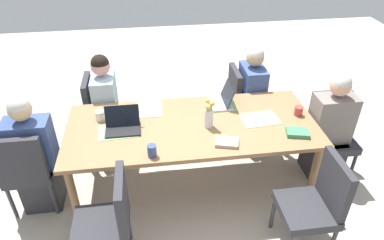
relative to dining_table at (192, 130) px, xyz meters
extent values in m
plane|color=#B2A899|center=(0.00, 0.00, -0.69)|extent=(10.00, 10.00, 0.00)
cube|color=olive|center=(0.00, 0.00, 0.05)|extent=(2.36, 1.02, 0.04)
cylinder|color=olive|center=(-1.10, -0.43, -0.33)|extent=(0.07, 0.07, 0.71)
cylinder|color=olive|center=(1.10, -0.43, -0.33)|extent=(0.07, 0.07, 0.71)
cylinder|color=olive|center=(-1.10, 0.43, -0.33)|extent=(0.07, 0.07, 0.71)
cylinder|color=olive|center=(1.10, 0.43, -0.33)|extent=(0.07, 0.07, 0.71)
cube|color=#2D2D33|center=(-0.86, 0.80, -0.28)|extent=(0.44, 0.44, 0.08)
cube|color=#2D2D33|center=(-1.05, 0.80, -0.01)|extent=(0.06, 0.42, 0.45)
cylinder|color=#333338|center=(-0.67, 0.99, -0.50)|extent=(0.04, 0.04, 0.37)
cylinder|color=#333338|center=(-0.67, 0.61, -0.50)|extent=(0.04, 0.04, 0.37)
cylinder|color=#333338|center=(-1.05, 0.99, -0.50)|extent=(0.04, 0.04, 0.37)
cylinder|color=#333338|center=(-1.05, 0.61, -0.50)|extent=(0.04, 0.04, 0.37)
cube|color=#2D2D33|center=(-0.86, 0.74, -0.46)|extent=(0.36, 0.34, 0.45)
cube|color=#99B7CC|center=(-0.86, 0.74, 0.01)|extent=(0.24, 0.40, 0.50)
sphere|color=tan|center=(-0.86, 0.74, 0.38)|extent=(0.20, 0.20, 0.20)
sphere|color=black|center=(-0.86, 0.74, 0.41)|extent=(0.19, 0.19, 0.19)
cube|color=#2D2D33|center=(1.47, -0.01, -0.28)|extent=(0.44, 0.44, 0.08)
cube|color=#2D2D33|center=(1.47, 0.18, -0.01)|extent=(0.42, 0.06, 0.45)
cylinder|color=#333338|center=(1.66, -0.20, -0.50)|extent=(0.04, 0.04, 0.37)
cylinder|color=#333338|center=(1.28, -0.20, -0.50)|extent=(0.04, 0.04, 0.37)
cylinder|color=#333338|center=(1.66, 0.18, -0.50)|extent=(0.04, 0.04, 0.37)
cylinder|color=#333338|center=(1.28, 0.18, -0.50)|extent=(0.04, 0.04, 0.37)
cube|color=#2D2D33|center=(1.41, -0.01, -0.46)|extent=(0.34, 0.36, 0.45)
cube|color=slate|center=(1.41, -0.01, 0.01)|extent=(0.40, 0.24, 0.50)
sphere|color=tan|center=(1.41, -0.01, 0.38)|extent=(0.20, 0.20, 0.20)
sphere|color=beige|center=(1.41, -0.01, 0.41)|extent=(0.19, 0.19, 0.19)
cube|color=#2D2D33|center=(-1.53, -0.04, -0.28)|extent=(0.44, 0.44, 0.08)
cube|color=#2D2D33|center=(-1.53, -0.23, -0.01)|extent=(0.42, 0.06, 0.45)
cylinder|color=#333338|center=(-1.72, 0.15, -0.50)|extent=(0.04, 0.04, 0.37)
cylinder|color=#333338|center=(-1.34, 0.15, -0.50)|extent=(0.04, 0.04, 0.37)
cylinder|color=#333338|center=(-1.72, -0.23, -0.50)|extent=(0.04, 0.04, 0.37)
cylinder|color=#333338|center=(-1.34, -0.23, -0.50)|extent=(0.04, 0.04, 0.37)
cube|color=#2D2D33|center=(-1.47, -0.04, -0.46)|extent=(0.34, 0.36, 0.45)
cube|color=#384C84|center=(-1.47, -0.04, 0.01)|extent=(0.40, 0.24, 0.50)
sphere|color=tan|center=(-1.47, -0.04, 0.38)|extent=(0.20, 0.20, 0.20)
sphere|color=beige|center=(-1.47, -0.04, 0.41)|extent=(0.19, 0.19, 0.19)
cube|color=#2D2D33|center=(0.80, 0.80, -0.28)|extent=(0.44, 0.44, 0.08)
cube|color=#2D2D33|center=(0.61, 0.80, -0.01)|extent=(0.06, 0.42, 0.45)
cylinder|color=#333338|center=(0.99, 0.99, -0.50)|extent=(0.04, 0.04, 0.37)
cylinder|color=#333338|center=(0.99, 0.61, -0.50)|extent=(0.04, 0.04, 0.37)
cylinder|color=#333338|center=(0.61, 0.99, -0.50)|extent=(0.04, 0.04, 0.37)
cylinder|color=#333338|center=(0.61, 0.61, -0.50)|extent=(0.04, 0.04, 0.37)
cube|color=#2D2D33|center=(0.80, 0.74, -0.46)|extent=(0.36, 0.34, 0.45)
cube|color=#384C84|center=(0.80, 0.74, 0.01)|extent=(0.24, 0.40, 0.50)
sphere|color=tan|center=(0.80, 0.74, 0.38)|extent=(0.20, 0.20, 0.20)
sphere|color=beige|center=(0.80, 0.74, 0.41)|extent=(0.19, 0.19, 0.19)
cube|color=#2D2D33|center=(0.83, -0.87, -0.28)|extent=(0.44, 0.44, 0.08)
cube|color=#2D2D33|center=(1.02, -0.87, -0.01)|extent=(0.06, 0.42, 0.45)
cylinder|color=#333338|center=(0.64, -0.68, -0.50)|extent=(0.04, 0.04, 0.37)
cylinder|color=#333338|center=(1.02, -0.68, -0.50)|extent=(0.04, 0.04, 0.37)
cube|color=#2D2D33|center=(-0.83, -0.82, -0.28)|extent=(0.44, 0.44, 0.08)
cube|color=#2D2D33|center=(-0.64, -0.82, -0.01)|extent=(0.06, 0.42, 0.45)
cylinder|color=#333338|center=(-1.02, -0.63, -0.50)|extent=(0.04, 0.04, 0.37)
cylinder|color=#333338|center=(-0.64, -0.63, -0.50)|extent=(0.04, 0.04, 0.37)
cylinder|color=silver|center=(0.15, -0.05, 0.16)|extent=(0.08, 0.08, 0.18)
sphere|color=gold|center=(0.17, -0.06, 0.32)|extent=(0.05, 0.05, 0.05)
cylinder|color=#477A3D|center=(0.17, -0.06, 0.29)|extent=(0.01, 0.01, 0.07)
sphere|color=gold|center=(0.14, -0.02, 0.33)|extent=(0.05, 0.05, 0.05)
cylinder|color=#477A3D|center=(0.14, -0.02, 0.29)|extent=(0.01, 0.01, 0.08)
sphere|color=gold|center=(0.14, -0.06, 0.29)|extent=(0.06, 0.06, 0.06)
cylinder|color=#477A3D|center=(0.14, -0.06, 0.27)|extent=(0.01, 0.01, 0.03)
cube|color=#7FAD70|center=(-0.39, 0.35, 0.07)|extent=(0.27, 0.37, 0.00)
cube|color=#7FAD70|center=(0.66, 0.00, 0.07)|extent=(0.38, 0.29, 0.00)
cube|color=#7FAD70|center=(-0.69, -0.02, 0.07)|extent=(0.38, 0.28, 0.00)
cube|color=#7FAD70|center=(0.36, 0.35, 0.07)|extent=(0.26, 0.36, 0.00)
cube|color=silver|center=(0.34, 0.34, 0.08)|extent=(0.22, 0.32, 0.02)
cube|color=black|center=(0.41, 0.34, 0.18)|extent=(0.08, 0.31, 0.19)
cube|color=black|center=(-0.64, -0.02, 0.08)|extent=(0.32, 0.22, 0.02)
cube|color=black|center=(-0.64, 0.06, 0.18)|extent=(0.31, 0.07, 0.19)
cylinder|color=#33477A|center=(-0.39, -0.41, 0.12)|extent=(0.08, 0.08, 0.11)
cylinder|color=#AD3D38|center=(1.06, 0.02, 0.11)|extent=(0.08, 0.08, 0.09)
cylinder|color=white|center=(-0.86, 0.20, 0.12)|extent=(0.09, 0.09, 0.10)
cube|color=#B2A38E|center=(0.26, -0.34, 0.08)|extent=(0.23, 0.19, 0.03)
cube|color=#3D7F56|center=(0.93, -0.29, 0.09)|extent=(0.23, 0.18, 0.04)
camera|label=1|loc=(-0.38, -2.73, 1.96)|focal=33.11mm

